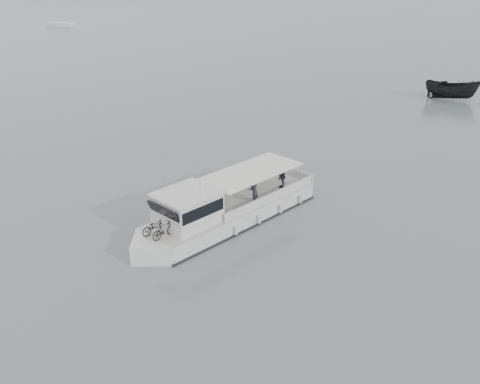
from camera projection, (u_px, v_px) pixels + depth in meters
ground at (193, 199)px, 32.90m from camera, size 1400.00×1400.00×0.00m
tour_boat at (218, 212)px, 29.26m from camera, size 12.59×5.28×5.25m
dark_motorboat at (452, 90)px, 54.85m from camera, size 4.79×5.49×2.06m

